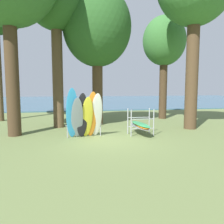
# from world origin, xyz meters

# --- Properties ---
(ground_plane) EXTENTS (80.00, 80.00, 0.00)m
(ground_plane) POSITION_xyz_m (0.00, 0.00, 0.00)
(ground_plane) COLOR olive
(lake_water) EXTENTS (80.00, 36.00, 0.10)m
(lake_water) POSITION_xyz_m (0.00, 29.97, 0.05)
(lake_water) COLOR #38607A
(lake_water) RESTS_ON ground
(tree_mid_behind) EXTENTS (3.04, 3.04, 7.33)m
(tree_mid_behind) POSITION_xyz_m (5.11, 6.00, 5.44)
(tree_mid_behind) COLOR #42301E
(tree_mid_behind) RESTS_ON ground
(tree_deep_back) EXTENTS (4.01, 4.01, 8.11)m
(tree_deep_back) POSITION_xyz_m (0.07, 4.13, 5.72)
(tree_deep_back) COLOR #4C3823
(tree_deep_back) RESTS_ON ground
(leaning_board_pile) EXTENTS (1.69, 1.02, 2.26)m
(leaning_board_pile) POSITION_xyz_m (-0.99, 0.55, 1.01)
(leaning_board_pile) COLOR #2D8ED1
(leaning_board_pile) RESTS_ON ground
(board_storage_rack) EXTENTS (1.15, 2.12, 1.25)m
(board_storage_rack) POSITION_xyz_m (1.70, 0.78, 0.47)
(board_storage_rack) COLOR #9EA0A5
(board_storage_rack) RESTS_ON ground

